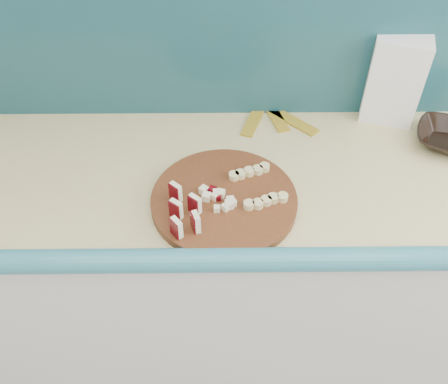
% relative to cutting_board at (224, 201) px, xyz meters
% --- Properties ---
extents(kitchen_counter, '(2.20, 0.63, 0.91)m').
position_rel_cutting_board_xyz_m(kitchen_counter, '(0.15, 0.12, -0.47)').
color(kitchen_counter, silver).
rests_on(kitchen_counter, ground).
extents(backsplash, '(2.20, 0.02, 0.50)m').
position_rel_cutting_board_xyz_m(backsplash, '(0.15, 0.41, 0.24)').
color(backsplash, teal).
rests_on(backsplash, kitchen_counter).
extents(cutting_board, '(0.49, 0.49, 0.02)m').
position_rel_cutting_board_xyz_m(cutting_board, '(0.00, 0.00, 0.00)').
color(cutting_board, '#44250E').
rests_on(cutting_board, kitchen_counter).
extents(apple_wedges, '(0.08, 0.15, 0.05)m').
position_rel_cutting_board_xyz_m(apple_wedges, '(-0.10, -0.07, 0.04)').
color(apple_wedges, beige).
rests_on(apple_wedges, cutting_board).
extents(apple_chunks, '(0.06, 0.06, 0.02)m').
position_rel_cutting_board_xyz_m(apple_chunks, '(-0.02, -0.01, 0.02)').
color(apple_chunks, '#FFF3CB').
rests_on(apple_chunks, cutting_board).
extents(banana_slices, '(0.15, 0.17, 0.02)m').
position_rel_cutting_board_xyz_m(banana_slices, '(0.09, 0.03, 0.02)').
color(banana_slices, '#D3C381').
rests_on(banana_slices, cutting_board).
extents(brown_bowl, '(0.24, 0.24, 0.05)m').
position_rel_cutting_board_xyz_m(brown_bowl, '(0.66, 0.24, 0.01)').
color(brown_bowl, black).
rests_on(brown_bowl, kitchen_counter).
extents(flour_bag, '(0.18, 0.15, 0.27)m').
position_rel_cutting_board_xyz_m(flour_bag, '(0.51, 0.38, 0.12)').
color(flour_bag, white).
rests_on(flour_bag, kitchen_counter).
extents(banana_peel, '(0.24, 0.20, 0.01)m').
position_rel_cutting_board_xyz_m(banana_peel, '(0.16, 0.36, -0.01)').
color(banana_peel, gold).
rests_on(banana_peel, kitchen_counter).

